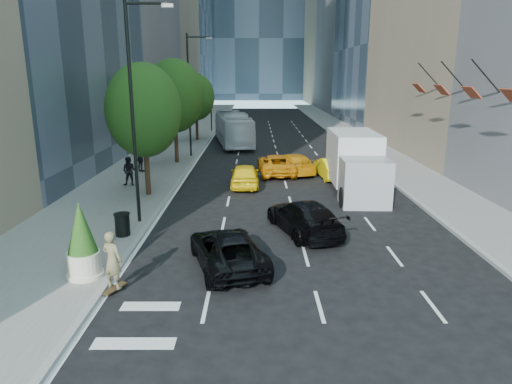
{
  "coord_description": "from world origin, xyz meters",
  "views": [
    {
      "loc": [
        -0.97,
        -16.71,
        6.93
      ],
      "look_at": [
        -0.94,
        3.89,
        1.6
      ],
      "focal_mm": 32.0,
      "sensor_mm": 36.0,
      "label": 1
    }
  ],
  "objects_px": {
    "city_bus": "(233,129)",
    "box_truck": "(356,163)",
    "black_sedan_lincoln": "(227,250)",
    "skateboarder": "(113,264)",
    "black_sedan_mercedes": "(304,217)",
    "trash_can": "(122,225)",
    "planter_shrub": "(82,241)"
  },
  "relations": [
    {
      "from": "black_sedan_mercedes",
      "to": "skateboarder",
      "type": "bearing_deg",
      "value": 22.29
    },
    {
      "from": "black_sedan_mercedes",
      "to": "black_sedan_lincoln",
      "type": "bearing_deg",
      "value": 31.51
    },
    {
      "from": "black_sedan_lincoln",
      "to": "black_sedan_mercedes",
      "type": "xyz_separation_m",
      "value": [
        3.2,
        3.71,
        0.07
      ]
    },
    {
      "from": "skateboarder",
      "to": "black_sedan_lincoln",
      "type": "relative_size",
      "value": 0.4
    },
    {
      "from": "box_truck",
      "to": "planter_shrub",
      "type": "bearing_deg",
      "value": -132.97
    },
    {
      "from": "box_truck",
      "to": "city_bus",
      "type": "bearing_deg",
      "value": 114.38
    },
    {
      "from": "black_sedan_mercedes",
      "to": "box_truck",
      "type": "bearing_deg",
      "value": -135.51
    },
    {
      "from": "skateboarder",
      "to": "box_truck",
      "type": "xyz_separation_m",
      "value": [
        10.61,
        12.95,
        0.82
      ]
    },
    {
      "from": "skateboarder",
      "to": "city_bus",
      "type": "relative_size",
      "value": 0.17
    },
    {
      "from": "city_bus",
      "to": "trash_can",
      "type": "relative_size",
      "value": 12.28
    },
    {
      "from": "skateboarder",
      "to": "city_bus",
      "type": "xyz_separation_m",
      "value": [
        2.4,
        32.45,
        0.64
      ]
    },
    {
      "from": "trash_can",
      "to": "box_truck",
      "type": "bearing_deg",
      "value": 34.13
    },
    {
      "from": "black_sedan_lincoln",
      "to": "box_truck",
      "type": "xyz_separation_m",
      "value": [
        7.01,
        10.95,
        1.12
      ]
    },
    {
      "from": "skateboarder",
      "to": "city_bus",
      "type": "distance_m",
      "value": 32.54
    },
    {
      "from": "skateboarder",
      "to": "black_sedan_mercedes",
      "type": "height_order",
      "value": "skateboarder"
    },
    {
      "from": "skateboarder",
      "to": "box_truck",
      "type": "height_order",
      "value": "box_truck"
    },
    {
      "from": "black_sedan_lincoln",
      "to": "planter_shrub",
      "type": "distance_m",
      "value": 5.05
    },
    {
      "from": "trash_can",
      "to": "black_sedan_lincoln",
      "type": "bearing_deg",
      "value": -32.43
    },
    {
      "from": "black_sedan_mercedes",
      "to": "city_bus",
      "type": "distance_m",
      "value": 27.11
    },
    {
      "from": "skateboarder",
      "to": "black_sedan_lincoln",
      "type": "bearing_deg",
      "value": -125.99
    },
    {
      "from": "skateboarder",
      "to": "black_sedan_lincoln",
      "type": "distance_m",
      "value": 4.13
    },
    {
      "from": "skateboarder",
      "to": "black_sedan_lincoln",
      "type": "height_order",
      "value": "skateboarder"
    },
    {
      "from": "trash_can",
      "to": "planter_shrub",
      "type": "relative_size",
      "value": 0.35
    },
    {
      "from": "city_bus",
      "to": "trash_can",
      "type": "xyz_separation_m",
      "value": [
        -3.52,
        -27.45,
        -0.99
      ]
    },
    {
      "from": "skateboarder",
      "to": "trash_can",
      "type": "height_order",
      "value": "skateboarder"
    },
    {
      "from": "city_bus",
      "to": "box_truck",
      "type": "xyz_separation_m",
      "value": [
        8.21,
        -19.49,
        0.18
      ]
    },
    {
      "from": "black_sedan_mercedes",
      "to": "planter_shrub",
      "type": "height_order",
      "value": "planter_shrub"
    },
    {
      "from": "black_sedan_lincoln",
      "to": "black_sedan_mercedes",
      "type": "distance_m",
      "value": 4.9
    },
    {
      "from": "box_truck",
      "to": "black_sedan_lincoln",
      "type": "bearing_deg",
      "value": -121.08
    },
    {
      "from": "city_bus",
      "to": "box_truck",
      "type": "distance_m",
      "value": 21.15
    },
    {
      "from": "black_sedan_lincoln",
      "to": "skateboarder",
      "type": "bearing_deg",
      "value": 12.76
    },
    {
      "from": "skateboarder",
      "to": "planter_shrub",
      "type": "relative_size",
      "value": 0.73
    }
  ]
}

